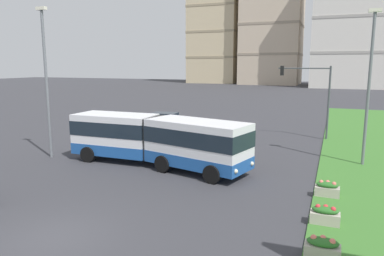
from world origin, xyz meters
name	(u,v)px	position (x,y,z in m)	size (l,w,h in m)	color
ground_plane	(54,238)	(0.00, 0.00, 0.00)	(260.00, 260.00, 0.00)	#38383D
articulated_bus	(157,139)	(-0.90, 9.87, 1.65)	(11.91, 4.06, 3.00)	white
car_silver_hatch	(166,121)	(-6.04, 21.69, 0.75)	(4.54, 2.34, 1.58)	#B7BABF
flower_planter_0	(322,248)	(9.00, 2.00, 0.43)	(1.10, 0.56, 0.74)	#B7AD9E
flower_planter_1	(325,215)	(9.00, 4.75, 0.43)	(1.10, 0.56, 0.74)	#B7AD9E
flower_planter_2	(327,189)	(9.00, 7.95, 0.43)	(1.10, 0.56, 0.74)	#B7AD9E
traffic_light_far_right	(312,89)	(7.23, 22.00, 4.19)	(4.21, 0.28, 6.06)	#474C51
streetlight_left	(46,78)	(-8.50, 9.06, 5.33)	(0.70, 0.28, 9.76)	slate
streetlight_median	(369,82)	(10.90, 14.56, 5.12)	(0.70, 0.28, 9.35)	slate
apartment_tower_west	(217,22)	(-30.00, 112.08, 20.59)	(16.48, 17.13, 41.14)	beige
apartment_tower_centre	(356,21)	(13.01, 99.17, 17.70)	(21.61, 17.07, 35.36)	silver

